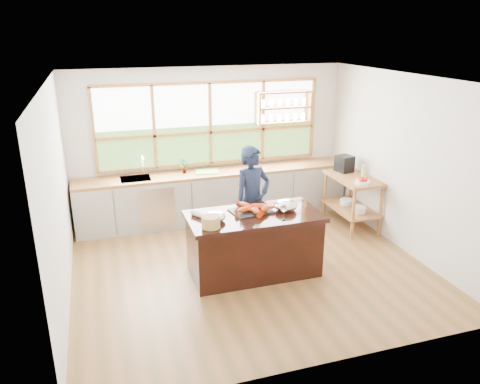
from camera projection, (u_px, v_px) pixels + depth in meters
name	position (u px, v px, depth m)	size (l,w,h in m)	color
ground_plane	(249.00, 266.00, 6.90)	(5.00, 5.00, 0.00)	brown
room_shell	(240.00, 142.00, 6.79)	(5.02, 4.52, 2.71)	beige
back_counter	(215.00, 195.00, 8.49)	(4.90, 0.63, 0.90)	#A8A69E
right_shelf_unit	(353.00, 193.00, 8.12)	(0.62, 1.10, 0.90)	olive
island	(254.00, 244.00, 6.57)	(1.85, 0.90, 0.90)	black
cook	(252.00, 201.00, 7.09)	(0.62, 0.41, 1.70)	#151D33
potted_plant	(184.00, 166.00, 8.20)	(0.14, 0.10, 0.27)	slate
cutting_board	(207.00, 172.00, 8.30)	(0.40, 0.30, 0.01)	#5CCA4D
espresso_machine	(344.00, 164.00, 8.29)	(0.25, 0.27, 0.29)	black
wine_bottle	(363.00, 173.00, 7.82)	(0.06, 0.06, 0.26)	#B2BA60
fruit_bowl	(363.00, 181.00, 7.67)	(0.24, 0.24, 0.11)	white
slate_board	(251.00, 211.00, 6.52)	(0.55, 0.40, 0.02)	black
lobster_pile	(253.00, 208.00, 6.49)	(0.52, 0.48, 0.08)	#C94F0D
mixing_bowl_left	(215.00, 217.00, 6.20)	(0.28, 0.28, 0.14)	silver
mixing_bowl_right	(286.00, 205.00, 6.56)	(0.33, 0.33, 0.16)	silver
wine_glass	(284.00, 209.00, 6.19)	(0.08, 0.08, 0.22)	white
wicker_basket	(211.00, 222.00, 5.98)	(0.24, 0.24, 0.15)	tan
parchment_roll	(200.00, 215.00, 6.31)	(0.08, 0.08, 0.30)	white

